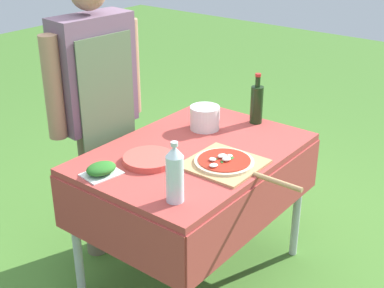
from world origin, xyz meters
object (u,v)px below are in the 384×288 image
plate_stack (149,159)px  oil_bottle (257,103)px  prep_table (194,167)px  herb_container (101,169)px  person_cook (97,100)px  mixing_tub (205,118)px  pizza_on_peel (226,163)px  water_bottle (175,174)px

plate_stack → oil_bottle: bearing=-10.7°
prep_table → plate_stack: 0.28m
herb_container → plate_stack: (0.23, -0.09, -0.01)m
prep_table → plate_stack: plate_stack is taller
person_cook → mixing_tub: (0.36, -0.47, -0.10)m
prep_table → plate_stack: (-0.24, 0.09, 0.11)m
person_cook → herb_container: 0.57m
prep_table → pizza_on_peel: bearing=-100.8°
oil_bottle → mixing_tub: (-0.25, 0.18, -0.05)m
prep_table → water_bottle: size_ratio=4.33×
plate_stack → pizza_on_peel: bearing=-58.4°
oil_bottle → water_bottle: 0.97m
prep_table → pizza_on_peel: 0.26m
pizza_on_peel → water_bottle: size_ratio=2.14×
herb_container → oil_bottle: bearing=-13.1°
pizza_on_peel → water_bottle: water_bottle is taller
herb_container → plate_stack: bearing=-20.5°
mixing_tub → plate_stack: size_ratio=0.63×
pizza_on_peel → mixing_tub: (0.30, 0.35, 0.05)m
pizza_on_peel → herb_container: bearing=136.5°
plate_stack → mixing_tub: bearing=4.0°
person_cook → mixing_tub: person_cook is taller
prep_table → person_cook: bearing=99.9°
herb_container → pizza_on_peel: bearing=-43.5°
water_bottle → herb_container: 0.43m
water_bottle → plate_stack: size_ratio=1.05×
person_cook → oil_bottle: bearing=139.1°
person_cook → pizza_on_peel: bearing=99.7°
prep_table → plate_stack: size_ratio=4.53×
person_cook → pizza_on_peel: person_cook is taller
pizza_on_peel → plate_stack: (-0.20, 0.32, 0.00)m
herb_container → plate_stack: 0.25m
mixing_tub → water_bottle: bearing=-152.4°
oil_bottle → person_cook: bearing=133.5°
mixing_tub → herb_container: bearing=175.9°
oil_bottle → herb_container: size_ratio=1.52×
pizza_on_peel → oil_bottle: size_ratio=2.01×
pizza_on_peel → water_bottle: 0.41m
water_bottle → herb_container: (-0.03, 0.42, -0.10)m
prep_table → person_cook: (-0.10, 0.59, 0.26)m
pizza_on_peel → person_cook: bearing=94.0°
person_cook → pizza_on_peel: 0.84m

